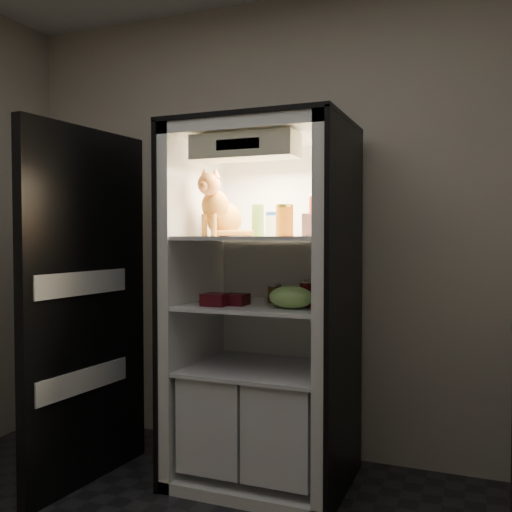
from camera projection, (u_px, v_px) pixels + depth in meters
The scene contains 16 objects.
room_shell at pixel (100, 126), 1.71m from camera, with size 3.60×3.60×3.60m.
refrigerator at pixel (265, 330), 3.02m from camera, with size 0.90×0.72×1.88m.
fridge_door at pixel (86, 308), 2.97m from camera, with size 0.13×0.87×1.85m.
tabby_cat at pixel (220, 211), 3.00m from camera, with size 0.30×0.34×0.36m.
parmesan_shaker at pixel (258, 220), 2.98m from camera, with size 0.06×0.06×0.16m.
mayo_tub at pixel (274, 224), 3.05m from camera, with size 0.09×0.09×0.13m.
salsa_jar at pixel (285, 220), 2.88m from camera, with size 0.09×0.09×0.16m.
pepper_jar at pixel (322, 215), 2.90m from camera, with size 0.13×0.13×0.22m.
cream_carton at pixel (310, 225), 2.68m from camera, with size 0.06×0.06×0.11m, color white.
soda_can_a at pixel (309, 292), 2.98m from camera, with size 0.06×0.06×0.11m.
soda_can_b at pixel (310, 292), 2.92m from camera, with size 0.07×0.07×0.13m.
soda_can_c at pixel (306, 294), 2.82m from camera, with size 0.07×0.07×0.12m.
condiment_jar at pixel (274, 293), 3.00m from camera, with size 0.07×0.07×0.10m.
grape_bag at pixel (291, 297), 2.76m from camera, with size 0.22×0.16×0.11m, color #7FB755.
berry_box_left at pixel (216, 300), 2.87m from camera, with size 0.12×0.12×0.06m, color #4C0C13.
berry_box_right at pixel (236, 299), 2.90m from camera, with size 0.11×0.11×0.06m, color #4C0C13.
Camera 1 is at (1.08, -1.42, 1.29)m, focal length 40.00 mm.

